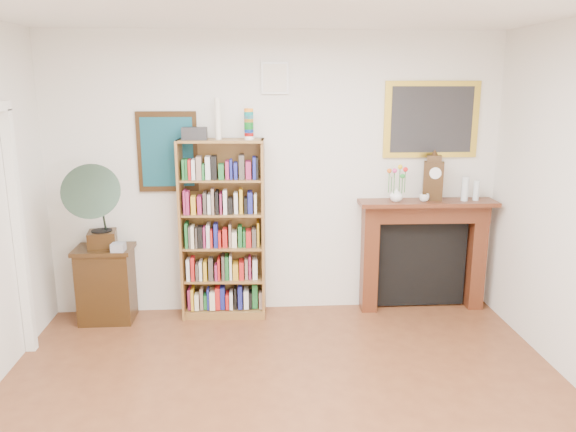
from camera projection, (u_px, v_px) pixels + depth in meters
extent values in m
cube|color=silver|center=(275.00, 176.00, 5.60)|extent=(4.50, 0.01, 2.80)
cube|color=white|center=(19.00, 236.00, 4.73)|extent=(0.08, 0.08, 2.10)
cube|color=black|center=(168.00, 152.00, 5.46)|extent=(0.58, 0.03, 0.78)
cube|color=#124756|center=(167.00, 152.00, 5.44)|extent=(0.50, 0.01, 0.67)
cube|color=white|center=(275.00, 78.00, 5.36)|extent=(0.26, 0.03, 0.30)
cube|color=silver|center=(275.00, 78.00, 5.34)|extent=(0.22, 0.01, 0.26)
cube|color=gold|center=(431.00, 120.00, 5.55)|extent=(0.95, 0.03, 0.75)
cube|color=#262628|center=(432.00, 120.00, 5.53)|extent=(0.82, 0.01, 0.65)
cube|color=brown|center=(182.00, 231.00, 5.50)|extent=(0.04, 0.29, 1.78)
cube|color=brown|center=(263.00, 229.00, 5.55)|extent=(0.04, 0.29, 1.78)
cube|color=brown|center=(221.00, 141.00, 5.32)|extent=(0.84, 0.34, 0.02)
cube|color=brown|center=(225.00, 311.00, 5.72)|extent=(0.84, 0.34, 0.08)
cube|color=brown|center=(224.00, 227.00, 5.66)|extent=(0.82, 0.07, 1.78)
cube|color=brown|center=(224.00, 279.00, 5.64)|extent=(0.79, 0.32, 0.02)
cube|color=brown|center=(224.00, 247.00, 5.56)|extent=(0.79, 0.32, 0.02)
cube|color=brown|center=(223.00, 213.00, 5.48)|extent=(0.79, 0.32, 0.02)
cube|color=brown|center=(222.00, 179.00, 5.41)|extent=(0.79, 0.32, 0.02)
cube|color=black|center=(106.00, 284.00, 5.52)|extent=(0.55, 0.40, 0.75)
cube|color=#451C10|center=(369.00, 258.00, 5.74)|extent=(0.16, 0.21, 1.12)
cube|color=#451C10|center=(476.00, 256.00, 5.81)|extent=(0.16, 0.21, 1.12)
cube|color=#451C10|center=(426.00, 213.00, 5.66)|extent=(1.28, 0.23, 0.18)
cube|color=#451C10|center=(428.00, 203.00, 5.60)|extent=(1.38, 0.36, 0.04)
cube|color=black|center=(421.00, 263.00, 5.86)|extent=(0.93, 0.09, 0.89)
cube|color=black|center=(102.00, 239.00, 5.43)|extent=(0.29, 0.29, 0.16)
cylinder|color=black|center=(102.00, 231.00, 5.41)|extent=(0.22, 0.22, 0.01)
cone|color=#2C3F32|center=(94.00, 198.00, 5.17)|extent=(0.60, 0.71, 0.67)
cube|color=#B0B1BD|center=(118.00, 247.00, 5.30)|extent=(0.13, 0.13, 0.08)
cube|color=black|center=(433.00, 181.00, 5.58)|extent=(0.22, 0.16, 0.39)
cylinder|color=white|center=(435.00, 173.00, 5.50)|extent=(0.11, 0.04, 0.11)
cube|color=black|center=(434.00, 159.00, 5.53)|extent=(0.16, 0.12, 0.07)
imported|color=white|center=(396.00, 195.00, 5.54)|extent=(0.14, 0.14, 0.14)
imported|color=silver|center=(424.00, 198.00, 5.55)|extent=(0.12, 0.12, 0.08)
cylinder|color=silver|center=(465.00, 189.00, 5.57)|extent=(0.07, 0.07, 0.24)
cylinder|color=silver|center=(476.00, 190.00, 5.59)|extent=(0.06, 0.06, 0.20)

